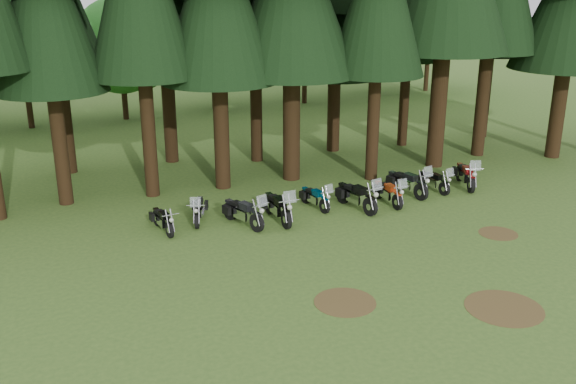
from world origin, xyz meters
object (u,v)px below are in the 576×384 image
(motorcycle_2, at_px, (243,213))
(motorcycle_6, at_px, (388,193))
(motorcycle_0, at_px, (163,221))
(motorcycle_4, at_px, (315,198))
(motorcycle_7, at_px, (407,183))
(motorcycle_1, at_px, (199,211))
(motorcycle_9, at_px, (466,176))
(motorcycle_3, at_px, (278,208))
(motorcycle_8, at_px, (434,182))
(motorcycle_5, at_px, (356,197))

(motorcycle_2, distance_m, motorcycle_6, 6.22)
(motorcycle_2, xyz_separation_m, motorcycle_6, (6.22, 0.04, -0.04))
(motorcycle_0, distance_m, motorcycle_4, 6.15)
(motorcycle_7, bearing_deg, motorcycle_1, 165.00)
(motorcycle_1, bearing_deg, motorcycle_0, -142.44)
(motorcycle_0, bearing_deg, motorcycle_9, -7.43)
(motorcycle_3, height_order, motorcycle_7, motorcycle_3)
(motorcycle_3, bearing_deg, motorcycle_8, 5.34)
(motorcycle_8, bearing_deg, motorcycle_6, -172.45)
(motorcycle_0, relative_size, motorcycle_6, 0.90)
(motorcycle_2, xyz_separation_m, motorcycle_9, (10.54, 0.70, 0.01))
(motorcycle_6, relative_size, motorcycle_9, 0.92)
(motorcycle_0, relative_size, motorcycle_9, 0.82)
(motorcycle_2, height_order, motorcycle_9, motorcycle_9)
(motorcycle_9, bearing_deg, motorcycle_2, -156.33)
(motorcycle_5, relative_size, motorcycle_7, 1.03)
(motorcycle_5, distance_m, motorcycle_9, 5.86)
(motorcycle_2, distance_m, motorcycle_4, 3.34)
(motorcycle_7, bearing_deg, motorcycle_3, 174.12)
(motorcycle_5, xyz_separation_m, motorcycle_6, (1.49, 0.07, -0.07))
(motorcycle_1, height_order, motorcycle_4, motorcycle_1)
(motorcycle_1, height_order, motorcycle_3, motorcycle_3)
(motorcycle_0, relative_size, motorcycle_2, 0.84)
(motorcycle_7, bearing_deg, motorcycle_9, -13.51)
(motorcycle_6, bearing_deg, motorcycle_3, -179.36)
(motorcycle_2, height_order, motorcycle_8, motorcycle_2)
(motorcycle_4, xyz_separation_m, motorcycle_9, (7.28, -0.01, 0.09))
(motorcycle_4, xyz_separation_m, motorcycle_5, (1.47, -0.75, 0.11))
(motorcycle_2, distance_m, motorcycle_8, 8.94)
(motorcycle_6, bearing_deg, motorcycle_5, -177.43)
(motorcycle_8, bearing_deg, motorcycle_9, -8.59)
(motorcycle_3, bearing_deg, motorcycle_5, -0.50)
(motorcycle_0, distance_m, motorcycle_5, 7.65)
(motorcycle_1, xyz_separation_m, motorcycle_9, (11.97, -0.35, 0.07))
(motorcycle_0, height_order, motorcycle_2, motorcycle_2)
(motorcycle_0, bearing_deg, motorcycle_7, -7.13)
(motorcycle_1, height_order, motorcycle_8, motorcycle_1)
(motorcycle_2, relative_size, motorcycle_8, 1.14)
(motorcycle_2, height_order, motorcycle_5, motorcycle_5)
(motorcycle_3, relative_size, motorcycle_8, 1.22)
(motorcycle_0, distance_m, motorcycle_9, 13.44)
(motorcycle_4, bearing_deg, motorcycle_8, -8.93)
(motorcycle_1, xyz_separation_m, motorcycle_4, (4.69, -0.34, -0.02))
(motorcycle_5, distance_m, motorcycle_8, 4.25)
(motorcycle_3, bearing_deg, motorcycle_6, 0.36)
(motorcycle_3, height_order, motorcycle_9, motorcycle_3)
(motorcycle_1, relative_size, motorcycle_5, 0.81)
(motorcycle_2, xyz_separation_m, motorcycle_4, (3.26, 0.71, -0.08))
(motorcycle_2, relative_size, motorcycle_5, 0.92)
(motorcycle_2, xyz_separation_m, motorcycle_5, (4.73, -0.03, 0.03))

